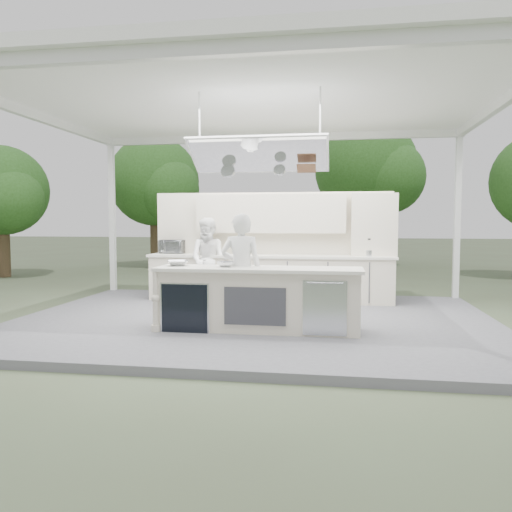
% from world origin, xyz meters
% --- Properties ---
extents(ground, '(90.00, 90.00, 0.00)m').
position_xyz_m(ground, '(0.00, 0.00, 0.00)').
color(ground, '#47563B').
rests_on(ground, ground).
extents(stage_deck, '(8.00, 6.00, 0.12)m').
position_xyz_m(stage_deck, '(0.00, 0.00, 0.06)').
color(stage_deck, '#5E5E63').
rests_on(stage_deck, ground).
extents(tent, '(8.20, 6.20, 3.86)m').
position_xyz_m(tent, '(0.00, -0.01, 3.71)').
color(tent, white).
rests_on(tent, ground).
extents(demo_island, '(3.10, 0.79, 0.95)m').
position_xyz_m(demo_island, '(0.18, -0.91, 0.60)').
color(demo_island, beige).
rests_on(demo_island, stage_deck).
extents(back_counter, '(5.08, 0.72, 0.95)m').
position_xyz_m(back_counter, '(0.00, 1.90, 0.60)').
color(back_counter, beige).
rests_on(back_counter, stage_deck).
extents(back_wall_unit, '(5.05, 0.48, 2.25)m').
position_xyz_m(back_wall_unit, '(0.44, 2.11, 1.57)').
color(back_wall_unit, beige).
rests_on(back_wall_unit, stage_deck).
extents(tree_cluster, '(19.55, 9.40, 5.85)m').
position_xyz_m(tree_cluster, '(-0.16, 9.77, 3.29)').
color(tree_cluster, '#4C3D26').
rests_on(tree_cluster, ground).
extents(head_chef, '(0.65, 0.44, 1.77)m').
position_xyz_m(head_chef, '(-0.10, -0.70, 1.00)').
color(head_chef, white).
rests_on(head_chef, stage_deck).
extents(sous_chef, '(0.86, 0.68, 1.72)m').
position_xyz_m(sous_chef, '(-1.19, 1.55, 0.98)').
color(sous_chef, white).
rests_on(sous_chef, stage_deck).
extents(toaster_oven, '(0.54, 0.37, 0.29)m').
position_xyz_m(toaster_oven, '(-2.14, 2.08, 1.22)').
color(toaster_oven, silver).
rests_on(toaster_oven, back_counter).
extents(bowl_large, '(0.45, 0.45, 0.08)m').
position_xyz_m(bowl_large, '(-1.10, -0.79, 1.11)').
color(bowl_large, silver).
rests_on(bowl_large, demo_island).
extents(bowl_small, '(0.34, 0.34, 0.08)m').
position_xyz_m(bowl_small, '(-0.32, -0.87, 1.11)').
color(bowl_small, silver).
rests_on(bowl_small, demo_island).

